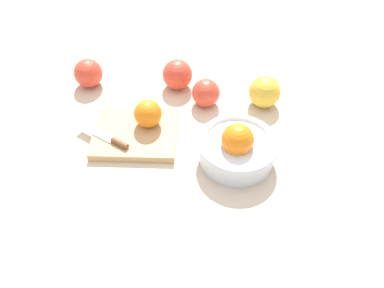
# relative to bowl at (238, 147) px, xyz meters

# --- Properties ---
(ground_plane) EXTENTS (2.40, 2.40, 0.00)m
(ground_plane) POSITION_rel_bowl_xyz_m (0.13, -0.09, -0.04)
(ground_plane) COLOR beige
(bowl) EXTENTS (0.18, 0.18, 0.11)m
(bowl) POSITION_rel_bowl_xyz_m (0.00, 0.00, 0.00)
(bowl) COLOR silver
(bowl) RESTS_ON ground_plane
(cutting_board) EXTENTS (0.21, 0.19, 0.02)m
(cutting_board) POSITION_rel_bowl_xyz_m (0.24, -0.09, -0.03)
(cutting_board) COLOR tan
(cutting_board) RESTS_ON ground_plane
(orange_on_board) EXTENTS (0.07, 0.07, 0.07)m
(orange_on_board) POSITION_rel_bowl_xyz_m (0.20, -0.11, 0.01)
(orange_on_board) COLOR orange
(orange_on_board) RESTS_ON cutting_board
(knife) EXTENTS (0.14, 0.10, 0.01)m
(knife) POSITION_rel_bowl_xyz_m (0.30, -0.06, -0.02)
(knife) COLOR silver
(knife) RESTS_ON cutting_board
(apple_front_center) EXTENTS (0.08, 0.08, 0.08)m
(apple_front_center) POSITION_rel_bowl_xyz_m (0.12, -0.27, 0.00)
(apple_front_center) COLOR #D6422D
(apple_front_center) RESTS_ON ground_plane
(apple_front_right) EXTENTS (0.08, 0.08, 0.08)m
(apple_front_right) POSITION_rel_bowl_xyz_m (0.37, -0.30, -0.00)
(apple_front_right) COLOR #D6422D
(apple_front_right) RESTS_ON ground_plane
(apple_front_left) EXTENTS (0.07, 0.07, 0.07)m
(apple_front_left) POSITION_rel_bowl_xyz_m (0.06, -0.20, -0.00)
(apple_front_left) COLOR #D6422D
(apple_front_left) RESTS_ON ground_plane
(apple_front_left_2) EXTENTS (0.08, 0.08, 0.08)m
(apple_front_left_2) POSITION_rel_bowl_xyz_m (-0.10, -0.19, 0.00)
(apple_front_left_2) COLOR gold
(apple_front_left_2) RESTS_ON ground_plane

